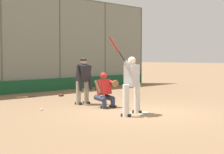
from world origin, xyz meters
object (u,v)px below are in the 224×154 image
(spare_bat_by_padding, at_px, (23,97))
(fielding_glove_on_dirt, at_px, (61,95))
(umpire_home, at_px, (83,80))
(batter_at_plate, at_px, (131,83))
(spare_bat_near_backstop, at_px, (101,89))
(catcher_behind_plate, at_px, (105,90))
(baseball_loose, at_px, (42,109))
(spare_bat_first_base_side, at_px, (106,92))

(spare_bat_by_padding, xyz_separation_m, fielding_glove_on_dirt, (-1.50, 0.59, 0.02))
(umpire_home, bearing_deg, spare_bat_by_padding, -84.72)
(batter_at_plate, xyz_separation_m, spare_bat_near_backstop, (-5.14, -6.30, -0.89))
(spare_bat_near_backstop, xyz_separation_m, spare_bat_by_padding, (4.75, 0.21, 0.00))
(catcher_behind_plate, height_order, spare_bat_near_backstop, catcher_behind_plate)
(batter_at_plate, bearing_deg, baseball_loose, -79.64)
(spare_bat_by_padding, distance_m, baseball_loose, 3.81)
(catcher_behind_plate, bearing_deg, spare_bat_near_backstop, -133.17)
(spare_bat_by_padding, distance_m, spare_bat_first_base_side, 4.16)
(catcher_behind_plate, bearing_deg, umpire_home, -94.10)
(catcher_behind_plate, distance_m, umpire_home, 1.21)
(batter_at_plate, xyz_separation_m, fielding_glove_on_dirt, (-1.89, -5.50, -0.88))
(batter_at_plate, relative_size, catcher_behind_plate, 1.94)
(spare_bat_by_padding, height_order, fielding_glove_on_dirt, fielding_glove_on_dirt)
(spare_bat_near_backstop, height_order, baseball_loose, baseball_loose)
(catcher_behind_plate, xyz_separation_m, baseball_loose, (1.83, -1.03, -0.57))
(catcher_behind_plate, bearing_deg, spare_bat_by_padding, -86.41)
(baseball_loose, bearing_deg, fielding_glove_on_dirt, -137.66)
(batter_at_plate, bearing_deg, catcher_behind_plate, -124.56)
(batter_at_plate, xyz_separation_m, catcher_behind_plate, (-0.59, -1.62, -0.32))
(batter_at_plate, distance_m, spare_bat_first_base_side, 7.00)
(spare_bat_near_backstop, bearing_deg, umpire_home, 95.86)
(catcher_behind_plate, xyz_separation_m, umpire_home, (-0.11, -1.18, 0.26))
(spare_bat_first_base_side, bearing_deg, spare_bat_near_backstop, 169.65)
(umpire_home, bearing_deg, fielding_glove_on_dirt, -113.89)
(fielding_glove_on_dirt, bearing_deg, catcher_behind_plate, 71.43)
(spare_bat_by_padding, bearing_deg, catcher_behind_plate, 110.33)
(batter_at_plate, xyz_separation_m, umpire_home, (-0.69, -2.80, -0.06))
(spare_bat_by_padding, bearing_deg, umpire_home, 113.08)
(catcher_behind_plate, distance_m, spare_bat_first_base_side, 5.39)
(spare_bat_first_base_side, distance_m, fielding_glove_on_dirt, 2.60)
(spare_bat_by_padding, height_order, baseball_loose, baseball_loose)
(catcher_behind_plate, xyz_separation_m, spare_bat_by_padding, (0.20, -4.47, -0.57))
(catcher_behind_plate, relative_size, spare_bat_by_padding, 1.39)
(umpire_home, xyz_separation_m, spare_bat_by_padding, (0.30, -3.29, -0.84))
(spare_bat_first_base_side, distance_m, baseball_loose, 6.31)
(spare_bat_near_backstop, bearing_deg, fielding_glove_on_dirt, 71.54)
(batter_at_plate, relative_size, umpire_home, 1.40)
(catcher_behind_plate, distance_m, baseball_loose, 2.17)
(spare_bat_first_base_side, relative_size, fielding_glove_on_dirt, 2.78)
(batter_at_plate, relative_size, spare_bat_near_backstop, 3.11)
(batter_at_plate, bearing_deg, umpire_home, -118.60)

